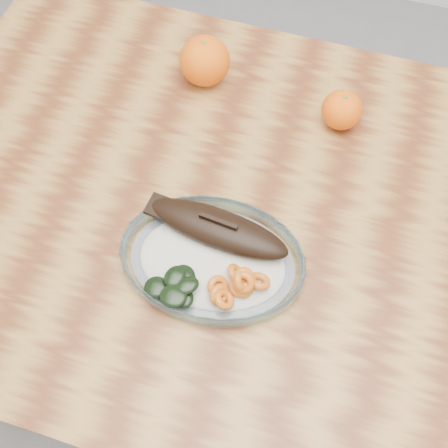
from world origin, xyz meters
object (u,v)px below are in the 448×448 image
Objects in this scene: orange_right at (342,110)px; dining_table at (258,243)px; orange_left at (205,61)px; plated_meal at (212,258)px.

dining_table is at bearing -110.18° from orange_right.
orange_left reaches higher than orange_right.
orange_left is 1.30× the size of orange_right.
plated_meal reaches higher than dining_table.
dining_table is at bearing 59.29° from plated_meal.
plated_meal is 6.01× the size of orange_left.
dining_table is 2.23× the size of plated_meal.
dining_table is 17.45× the size of orange_right.
plated_meal is at bearing -70.38° from orange_left.
orange_left is (-0.12, 0.34, 0.03)m from plated_meal.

